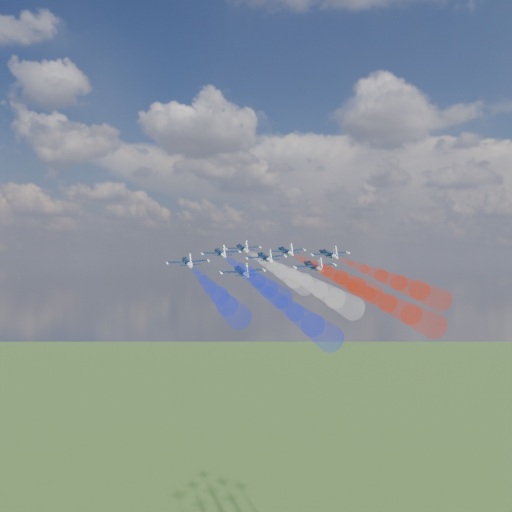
% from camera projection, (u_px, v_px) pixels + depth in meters
% --- Properties ---
extents(jet_lead, '(16.73, 17.18, 6.28)m').
position_uv_depth(jet_lead, '(242.00, 248.00, 174.14)').
color(jet_lead, black).
extents(trail_lead, '(34.00, 38.58, 12.53)m').
position_uv_depth(trail_lead, '(272.00, 266.00, 146.30)').
color(trail_lead, white).
extents(jet_inner_left, '(16.73, 17.18, 6.28)m').
position_uv_depth(jet_inner_left, '(220.00, 253.00, 158.51)').
color(jet_inner_left, black).
extents(trail_inner_left, '(34.00, 38.58, 12.53)m').
position_uv_depth(trail_inner_left, '(249.00, 274.00, 130.67)').
color(trail_inner_left, '#1B2CEA').
extents(jet_inner_right, '(16.73, 17.18, 6.28)m').
position_uv_depth(jet_inner_right, '(286.00, 251.00, 164.02)').
color(jet_inner_right, black).
extents(trail_inner_right, '(34.00, 38.58, 12.53)m').
position_uv_depth(trail_inner_right, '(326.00, 271.00, 136.18)').
color(trail_inner_right, red).
extents(jet_outer_left, '(16.73, 17.18, 6.28)m').
position_uv_depth(jet_outer_left, '(187.00, 262.00, 146.74)').
color(jet_outer_left, black).
extents(trail_outer_left, '(34.00, 38.58, 12.53)m').
position_uv_depth(trail_outer_left, '(211.00, 287.00, 118.90)').
color(trail_outer_left, '#1B2CEA').
extents(jet_center_third, '(16.73, 17.18, 6.28)m').
position_uv_depth(jet_center_third, '(265.00, 257.00, 150.55)').
color(jet_center_third, black).
extents(trail_center_third, '(34.00, 38.58, 12.53)m').
position_uv_depth(trail_center_third, '(305.00, 281.00, 122.71)').
color(trail_center_third, white).
extents(jet_outer_right, '(16.73, 17.18, 6.28)m').
position_uv_depth(jet_outer_right, '(328.00, 254.00, 156.80)').
color(jet_outer_right, black).
extents(trail_outer_right, '(34.00, 38.58, 12.53)m').
position_uv_depth(trail_outer_right, '(381.00, 276.00, 128.96)').
color(trail_outer_right, red).
extents(jet_rear_left, '(16.73, 17.18, 6.28)m').
position_uv_depth(jet_rear_left, '(242.00, 272.00, 136.87)').
color(jet_rear_left, black).
extents(trail_rear_left, '(34.00, 38.58, 12.53)m').
position_uv_depth(trail_rear_left, '(281.00, 302.00, 109.03)').
color(trail_rear_left, '#1B2CEA').
extents(jet_rear_right, '(16.73, 17.18, 6.28)m').
position_uv_depth(jet_rear_right, '(313.00, 266.00, 142.79)').
color(jet_rear_right, black).
extents(trail_rear_right, '(34.00, 38.58, 12.53)m').
position_uv_depth(trail_rear_right, '(368.00, 293.00, 114.94)').
color(trail_rear_right, red).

